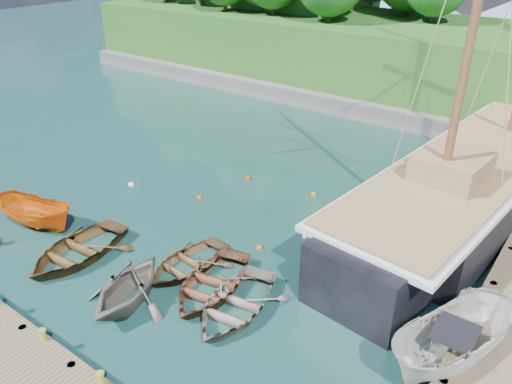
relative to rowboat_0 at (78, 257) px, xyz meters
The scene contains 18 objects.
ground 5.03m from the rowboat_0, 12.30° to the left, with size 160.00×160.00×0.00m, color #17372F.
bollard_0 4.13m from the rowboat_0, 77.15° to the right, with size 0.26×0.26×0.45m, color olive.
bollard_1 5.62m from the rowboat_0, 45.78° to the right, with size 0.26×0.26×0.45m, color olive.
rowboat_0 is the anchor object (origin of this frame).
rowboat_1 4.27m from the rowboat_0, ahead, with size 3.34×3.87×2.04m, color #625B52.
rowboat_2 4.97m from the rowboat_0, 26.88° to the left, with size 2.88×4.03×0.83m, color brown.
rowboat_3 7.81m from the rowboat_0, 10.26° to the left, with size 3.20×4.48×0.93m, color slate.
rowboat_4 6.42m from the rowboat_0, 16.08° to the left, with size 3.26×4.57×0.95m, color brown.
motorboat_orange 3.66m from the rowboat_0, behind, with size 1.66×4.41×1.70m, color #CA5407.
cabin_boat_white 15.33m from the rowboat_0, 13.34° to the left, with size 2.06×5.47×2.11m, color silver.
schooner 19.34m from the rowboat_0, 50.24° to the left, with size 7.71×29.90×22.33m.
mooring_buoy_0 6.95m from the rowboat_0, 120.05° to the left, with size 0.36×0.36×0.36m, color silver.
mooring_buoy_1 7.20m from the rowboat_0, 85.18° to the left, with size 0.28×0.28×0.28m, color #E24200.
mooring_buoy_2 7.97m from the rowboat_0, 41.62° to the left, with size 0.30×0.30×0.30m, color #D24010.
mooring_buoy_3 10.20m from the rowboat_0, 45.69° to the left, with size 0.30×0.30×0.30m, color white.
mooring_buoy_4 10.61m from the rowboat_0, 82.96° to the left, with size 0.34×0.34×0.34m, color red.
mooring_buoy_5 12.31m from the rowboat_0, 64.47° to the left, with size 0.32×0.32×0.32m, color #E15700.
headland 33.85m from the rowboat_0, 103.78° to the left, with size 51.00×19.31×12.90m.
Camera 1 is at (12.01, -10.79, 12.69)m, focal length 35.00 mm.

